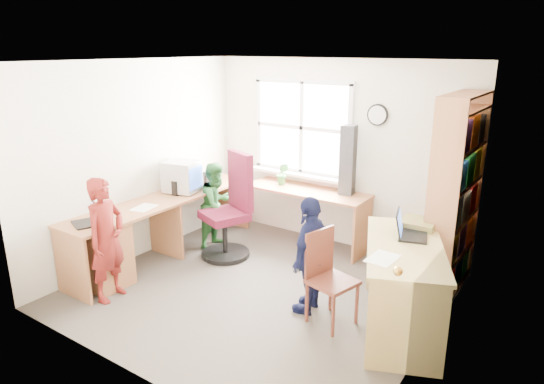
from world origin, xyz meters
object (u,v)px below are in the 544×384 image
at_px(bookshelf, 455,201).
at_px(person_navy, 310,255).
at_px(right_desk, 403,268).
at_px(laptop_left, 89,219).
at_px(potted_plant, 283,174).
at_px(person_green, 217,205).
at_px(l_desk, 153,234).
at_px(cd_tower, 348,160).
at_px(person_red, 107,239).
at_px(swivel_chair, 231,213).
at_px(laptop_right, 407,230).
at_px(crt_monitor, 182,177).
at_px(wooden_chair, 327,274).

bearing_deg(bookshelf, person_navy, -129.48).
height_order(right_desk, laptop_left, laptop_left).
xyz_separation_m(potted_plant, person_green, (-0.54, -0.73, -0.34)).
xyz_separation_m(l_desk, person_green, (0.13, 0.99, 0.11)).
xyz_separation_m(cd_tower, person_green, (-1.44, -0.82, -0.62)).
xyz_separation_m(laptop_left, person_red, (0.31, -0.03, -0.15)).
distance_m(right_desk, swivel_chair, 2.37).
bearing_deg(laptop_right, bookshelf, -31.62).
bearing_deg(person_navy, person_green, -118.45).
bearing_deg(laptop_left, swivel_chair, 87.72).
bearing_deg(bookshelf, right_desk, -98.28).
xyz_separation_m(person_red, person_green, (0.02, 1.69, -0.09)).
bearing_deg(l_desk, laptop_right, 13.80).
height_order(bookshelf, person_red, bookshelf).
distance_m(right_desk, potted_plant, 2.51).
xyz_separation_m(l_desk, crt_monitor, (-0.20, 0.72, 0.50)).
bearing_deg(swivel_chair, crt_monitor, -146.90).
bearing_deg(crt_monitor, person_navy, -25.29).
distance_m(cd_tower, person_green, 1.77).
distance_m(cd_tower, person_navy, 1.71).
distance_m(wooden_chair, cd_tower, 1.88).
xyz_separation_m(l_desk, cd_tower, (1.57, 1.81, 0.73)).
distance_m(laptop_left, potted_plant, 2.55).
height_order(swivel_chair, crt_monitor, swivel_chair).
relative_size(crt_monitor, laptop_left, 1.29).
relative_size(wooden_chair, potted_plant, 2.99).
distance_m(bookshelf, potted_plant, 2.30).
bearing_deg(laptop_right, right_desk, 179.01).
relative_size(right_desk, swivel_chair, 1.22).
xyz_separation_m(wooden_chair, laptop_right, (0.56, 0.50, 0.40)).
relative_size(swivel_chair, laptop_left, 3.51).
relative_size(bookshelf, person_navy, 1.77).
relative_size(wooden_chair, laptop_right, 2.14).
relative_size(right_desk, laptop_left, 4.26).
relative_size(crt_monitor, person_navy, 0.40).
distance_m(wooden_chair, person_green, 2.21).
relative_size(person_red, person_green, 1.16).
distance_m(right_desk, person_navy, 0.88).
relative_size(swivel_chair, person_navy, 1.09).
relative_size(laptop_right, person_navy, 0.35).
xyz_separation_m(l_desk, laptop_left, (-0.19, -0.67, 0.34)).
bearing_deg(laptop_left, person_red, 15.39).
distance_m(bookshelf, person_navy, 1.63).
xyz_separation_m(l_desk, person_red, (0.11, -0.70, 0.19)).
height_order(bookshelf, laptop_left, bookshelf).
height_order(wooden_chair, laptop_right, laptop_right).
relative_size(laptop_left, potted_plant, 1.23).
height_order(wooden_chair, crt_monitor, crt_monitor).
distance_m(swivel_chair, cd_tower, 1.58).
bearing_deg(swivel_chair, right_desk, 11.84).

